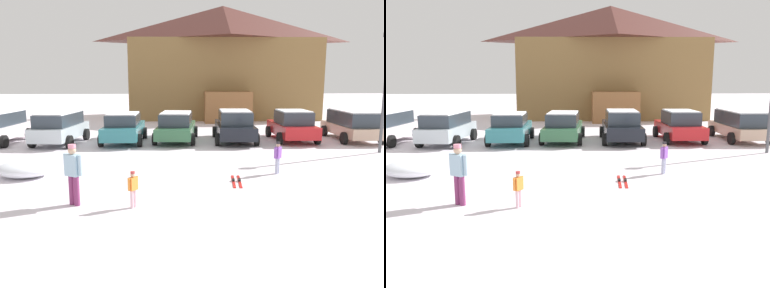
% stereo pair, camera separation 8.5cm
% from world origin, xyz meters
% --- Properties ---
extents(ground, '(160.00, 160.00, 0.00)m').
position_xyz_m(ground, '(0.00, 0.00, 0.00)').
color(ground, white).
extents(ski_lodge, '(16.49, 10.43, 9.64)m').
position_xyz_m(ski_lodge, '(3.27, 26.75, 4.89)').
color(ski_lodge, olive).
rests_on(ski_lodge, ground).
extents(parked_silver_wagon, '(2.43, 4.23, 1.68)m').
position_xyz_m(parked_silver_wagon, '(-7.11, 12.69, 0.90)').
color(parked_silver_wagon, silver).
rests_on(parked_silver_wagon, ground).
extents(parked_teal_hatchback, '(2.25, 4.35, 1.61)m').
position_xyz_m(parked_teal_hatchback, '(-3.81, 12.90, 0.82)').
color(parked_teal_hatchback, teal).
rests_on(parked_teal_hatchback, ground).
extents(parked_green_coupe, '(2.57, 4.90, 1.61)m').
position_xyz_m(parked_green_coupe, '(-1.00, 13.27, 0.82)').
color(parked_green_coupe, '#316441').
rests_on(parked_green_coupe, ground).
extents(parked_black_sedan, '(2.44, 4.62, 1.72)m').
position_xyz_m(parked_black_sedan, '(2.16, 12.97, 0.86)').
color(parked_black_sedan, black).
rests_on(parked_black_sedan, ground).
extents(parked_red_sedan, '(2.30, 4.28, 1.69)m').
position_xyz_m(parked_red_sedan, '(5.39, 13.09, 0.85)').
color(parked_red_sedan, red).
rests_on(parked_red_sedan, ground).
extents(parked_beige_suv, '(2.36, 4.69, 1.66)m').
position_xyz_m(parked_beige_suv, '(8.78, 13.09, 0.90)').
color(parked_beige_suv, tan).
rests_on(parked_beige_suv, ground).
extents(skier_child_in_orange_jacket, '(0.26, 0.30, 0.99)m').
position_xyz_m(skier_child_in_orange_jacket, '(-2.27, 2.48, 0.56)').
color(skier_child_in_orange_jacket, beige).
rests_on(skier_child_in_orange_jacket, ground).
extents(skier_adult_in_blue_parka, '(0.55, 0.41, 1.67)m').
position_xyz_m(skier_adult_in_blue_parka, '(-3.88, 2.78, 0.94)').
color(skier_adult_in_blue_parka, '#7A2E5D').
rests_on(skier_adult_in_blue_parka, ground).
extents(skier_child_in_purple_jacket, '(0.31, 0.35, 1.16)m').
position_xyz_m(skier_child_in_purple_jacket, '(2.54, 5.85, 0.66)').
color(skier_child_in_purple_jacket, '#A6ABCA').
rests_on(skier_child_in_purple_jacket, ground).
extents(pair_of_skis, '(0.45, 1.56, 0.08)m').
position_xyz_m(pair_of_skis, '(0.89, 4.86, 0.02)').
color(pair_of_skis, red).
rests_on(pair_of_skis, ground).
extents(plowed_snow_pile, '(1.89, 1.51, 0.58)m').
position_xyz_m(plowed_snow_pile, '(-6.36, 5.87, 0.29)').
color(plowed_snow_pile, white).
rests_on(plowed_snow_pile, ground).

